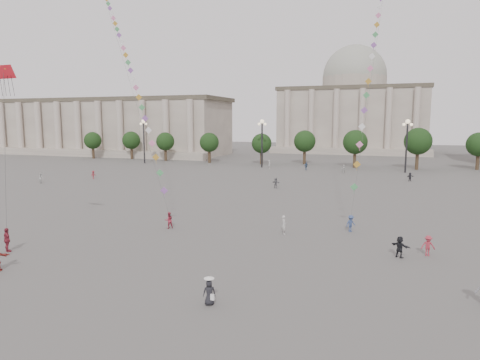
% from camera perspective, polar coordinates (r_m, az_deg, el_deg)
% --- Properties ---
extents(ground, '(360.00, 360.00, 0.00)m').
position_cam_1_polar(ground, '(26.38, -7.93, -15.30)').
color(ground, '#52504D').
rests_on(ground, ground).
extents(hall_west, '(84.00, 26.22, 17.20)m').
position_cam_1_polar(hall_west, '(144.04, -18.00, 6.76)').
color(hall_west, gray).
rests_on(hall_west, ground).
extents(hall_central, '(48.30, 34.30, 35.50)m').
position_cam_1_polar(hall_central, '(151.26, 14.82, 9.12)').
color(hall_central, gray).
rests_on(hall_central, ground).
extents(tree_row, '(137.12, 5.12, 8.00)m').
position_cam_1_polar(tree_row, '(100.32, 12.52, 4.89)').
color(tree_row, '#3A2C1D').
rests_on(tree_row, ground).
extents(lamp_post_far_west, '(2.00, 0.90, 10.65)m').
position_cam_1_polar(lamp_post_far_west, '(107.43, -12.72, 6.12)').
color(lamp_post_far_west, '#262628').
rests_on(lamp_post_far_west, ground).
extents(lamp_post_mid_west, '(2.00, 0.90, 10.65)m').
position_cam_1_polar(lamp_post_mid_west, '(95.27, 2.95, 6.09)').
color(lamp_post_mid_west, '#262628').
rests_on(lamp_post_mid_west, ground).
extents(lamp_post_mid_east, '(2.00, 0.90, 10.65)m').
position_cam_1_polar(lamp_post_mid_east, '(91.72, 21.38, 5.49)').
color(lamp_post_mid_east, '#262628').
rests_on(lamp_post_mid_east, ground).
extents(person_crowd_0, '(1.00, 0.99, 1.70)m').
position_cam_1_polar(person_crowd_0, '(91.46, 8.80, 1.85)').
color(person_crowd_0, '#355177').
rests_on(person_crowd_0, ground).
extents(person_crowd_1, '(1.07, 1.05, 1.74)m').
position_cam_1_polar(person_crowd_1, '(78.95, -24.97, 0.27)').
color(person_crowd_1, beige).
rests_on(person_crowd_1, ground).
extents(person_crowd_2, '(0.84, 1.09, 1.49)m').
position_cam_1_polar(person_crowd_2, '(80.97, -18.97, 0.66)').
color(person_crowd_2, maroon).
rests_on(person_crowd_2, ground).
extents(person_crowd_3, '(1.57, 1.23, 1.67)m').
position_cam_1_polar(person_crowd_3, '(35.11, 20.52, -8.35)').
color(person_crowd_3, black).
rests_on(person_crowd_3, ground).
extents(person_crowd_4, '(1.01, 1.59, 1.64)m').
position_cam_1_polar(person_crowd_4, '(88.06, 13.69, 1.47)').
color(person_crowd_4, silver).
rests_on(person_crowd_4, ground).
extents(person_crowd_8, '(1.13, 0.78, 1.61)m').
position_cam_1_polar(person_crowd_8, '(36.35, 23.78, -8.02)').
color(person_crowd_8, '#A12B3A').
rests_on(person_crowd_8, ground).
extents(person_crowd_9, '(1.38, 1.25, 1.53)m').
position_cam_1_polar(person_crowd_9, '(79.19, 21.73, 0.39)').
color(person_crowd_9, black).
rests_on(person_crowd_9, ground).
extents(person_crowd_10, '(0.67, 0.80, 1.87)m').
position_cam_1_polar(person_crowd_10, '(93.16, 3.95, 2.09)').
color(person_crowd_10, '#BABAB6').
rests_on(person_crowd_10, ground).
extents(person_crowd_12, '(1.57, 1.00, 1.62)m').
position_cam_1_polar(person_crowd_12, '(66.32, 4.80, -0.40)').
color(person_crowd_12, slate).
rests_on(person_crowd_12, ground).
extents(person_crowd_13, '(0.66, 0.76, 1.75)m').
position_cam_1_polar(person_crowd_13, '(39.70, 5.89, -5.96)').
color(person_crowd_13, '#BBBBB7').
rests_on(person_crowd_13, ground).
extents(tourist_0, '(1.23, 0.92, 1.95)m').
position_cam_1_polar(tourist_0, '(38.95, -28.62, -7.03)').
color(tourist_0, maroon).
rests_on(tourist_0, ground).
extents(kite_flyer_0, '(0.98, 0.98, 1.60)m').
position_cam_1_polar(kite_flyer_0, '(42.14, -9.46, -5.31)').
color(kite_flyer_0, '#9B2A3D').
rests_on(kite_flyer_0, ground).
extents(kite_flyer_1, '(1.15, 1.14, 1.59)m').
position_cam_1_polar(kite_flyer_1, '(41.64, 14.55, -5.63)').
color(kite_flyer_1, '#344775').
rests_on(kite_flyer_1, ground).
extents(hat_person, '(0.86, 0.77, 1.69)m').
position_cam_1_polar(hat_person, '(25.01, -4.12, -14.58)').
color(hat_person, black).
rests_on(hat_person, ground).
extents(dragon_kite, '(2.23, 1.25, 13.22)m').
position_cam_1_polar(dragon_kite, '(39.91, -28.90, 11.41)').
color(dragon_kite, red).
rests_on(dragon_kite, ground).
extents(kite_train_west, '(29.80, 31.05, 55.40)m').
position_cam_1_polar(kite_train_west, '(64.01, -15.40, 16.51)').
color(kite_train_west, '#3F3F3F').
rests_on(kite_train_west, ground).
extents(kite_train_mid, '(3.24, 45.72, 65.67)m').
position_cam_1_polar(kite_train_mid, '(66.75, 18.33, 21.79)').
color(kite_train_mid, '#3F3F3F').
rests_on(kite_train_mid, ground).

